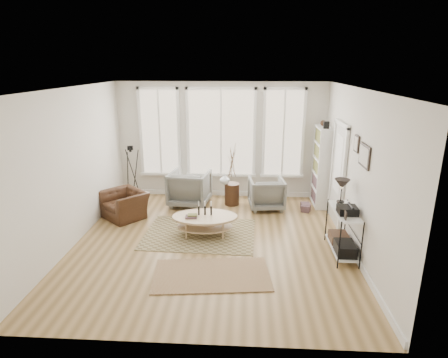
# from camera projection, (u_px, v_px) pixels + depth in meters

# --- Properties ---
(room) EXTENTS (5.50, 5.54, 2.90)m
(room) POSITION_uv_depth(u_px,v_px,m) (212.00, 171.00, 6.83)
(room) COLOR #A68350
(room) RESTS_ON ground
(bay_window) EXTENTS (4.14, 0.12, 2.24)m
(bay_window) POSITION_uv_depth(u_px,v_px,m) (221.00, 135.00, 9.34)
(bay_window) COLOR tan
(bay_window) RESTS_ON ground
(door) EXTENTS (0.09, 1.06, 2.22)m
(door) POSITION_uv_depth(u_px,v_px,m) (338.00, 172.00, 7.84)
(door) COLOR silver
(door) RESTS_ON ground
(bookcase) EXTENTS (0.31, 0.85, 2.06)m
(bookcase) POSITION_uv_depth(u_px,v_px,m) (321.00, 166.00, 8.93)
(bookcase) COLOR white
(bookcase) RESTS_ON ground
(low_shelf) EXTENTS (0.38, 1.08, 1.30)m
(low_shelf) POSITION_uv_depth(u_px,v_px,m) (343.00, 227.00, 6.66)
(low_shelf) COLOR white
(low_shelf) RESTS_ON ground
(wall_art) EXTENTS (0.04, 0.88, 0.44)m
(wall_art) POSITION_uv_depth(u_px,v_px,m) (362.00, 152.00, 6.27)
(wall_art) COLOR black
(wall_art) RESTS_ON ground
(rug_main) EXTENTS (2.25, 1.73, 0.01)m
(rug_main) POSITION_uv_depth(u_px,v_px,m) (200.00, 234.00, 7.58)
(rug_main) COLOR brown
(rug_main) RESTS_ON ground
(rug_runner) EXTENTS (1.98, 1.24, 0.01)m
(rug_runner) POSITION_uv_depth(u_px,v_px,m) (212.00, 274.00, 6.10)
(rug_runner) COLOR brown
(rug_runner) RESTS_ON ground
(coffee_table) EXTENTS (1.34, 0.89, 0.60)m
(coffee_table) POSITION_uv_depth(u_px,v_px,m) (204.00, 220.00, 7.45)
(coffee_table) COLOR tan
(coffee_table) RESTS_ON ground
(armchair_left) EXTENTS (1.03, 1.05, 0.85)m
(armchair_left) POSITION_uv_depth(u_px,v_px,m) (190.00, 188.00, 9.04)
(armchair_left) COLOR slate
(armchair_left) RESTS_ON ground
(armchair_right) EXTENTS (0.88, 0.90, 0.74)m
(armchair_right) POSITION_uv_depth(u_px,v_px,m) (266.00, 193.00, 8.84)
(armchair_right) COLOR slate
(armchair_right) RESTS_ON ground
(side_table) EXTENTS (0.36, 0.36, 1.49)m
(side_table) POSITION_uv_depth(u_px,v_px,m) (232.00, 176.00, 8.98)
(side_table) COLOR #3C2214
(side_table) RESTS_ON ground
(vase) EXTENTS (0.28, 0.28, 0.25)m
(vase) POSITION_uv_depth(u_px,v_px,m) (225.00, 179.00, 8.96)
(vase) COLOR silver
(vase) RESTS_ON side_table
(accent_chair) EXTENTS (1.22, 1.21, 0.60)m
(accent_chair) POSITION_uv_depth(u_px,v_px,m) (125.00, 204.00, 8.34)
(accent_chair) COLOR #3C2214
(accent_chair) RESTS_ON ground
(tripod_camera) EXTENTS (0.49, 0.49, 1.38)m
(tripod_camera) POSITION_uv_depth(u_px,v_px,m) (132.00, 175.00, 9.33)
(tripod_camera) COLOR black
(tripod_camera) RESTS_ON ground
(book_stack_near) EXTENTS (0.21, 0.26, 0.16)m
(book_stack_near) POSITION_uv_depth(u_px,v_px,m) (305.00, 207.00, 8.81)
(book_stack_near) COLOR brown
(book_stack_near) RESTS_ON ground
(book_stack_far) EXTENTS (0.26, 0.29, 0.15)m
(book_stack_far) POSITION_uv_depth(u_px,v_px,m) (306.00, 208.00, 8.73)
(book_stack_far) COLOR brown
(book_stack_far) RESTS_ON ground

